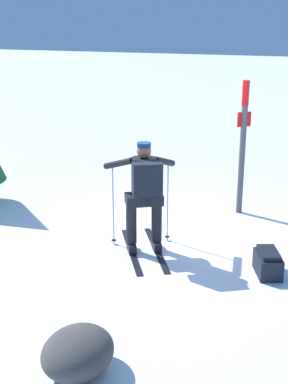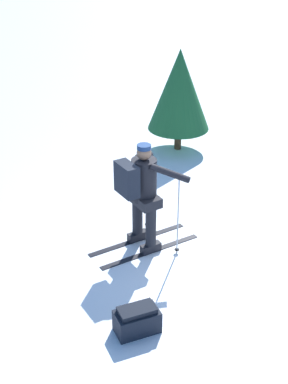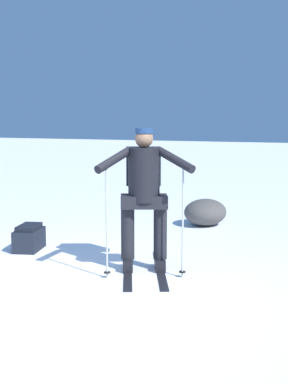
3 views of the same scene
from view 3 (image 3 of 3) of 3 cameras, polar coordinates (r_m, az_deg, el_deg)
The scene contains 4 objects.
ground_plane at distance 5.59m, azimuth -6.24°, elevation -9.72°, with size 80.00×80.00×0.00m, color white.
skier at distance 5.92m, azimuth -0.01°, elevation 0.44°, with size 1.60×1.26×1.59m.
dropped_backpack at distance 7.11m, azimuth -12.15°, elevation -4.82°, with size 0.58×0.46×0.33m.
rock_boulder at distance 8.66m, azimuth 6.55°, elevation -2.15°, with size 0.78×0.66×0.43m, color #474442.
Camera 3 is at (-4.35, -3.11, 1.64)m, focal length 50.00 mm.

